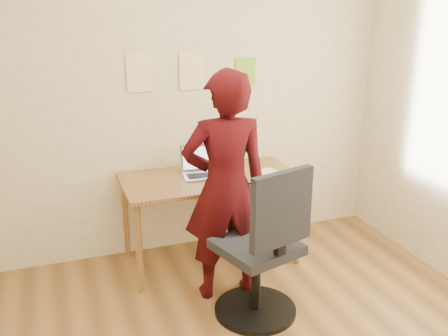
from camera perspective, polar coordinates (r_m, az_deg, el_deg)
name	(u,v)px	position (r m, az deg, el deg)	size (l,w,h in m)	color
room	(278,149)	(2.54, 6.20, 2.13)	(3.58, 3.58, 2.78)	brown
desk	(211,187)	(4.01, -1.53, -2.16)	(1.40, 0.70, 0.74)	olive
laptop	(202,169)	(4.01, -2.56, -0.10)	(0.34, 0.31, 0.23)	silver
paper_sheet	(271,174)	(4.05, 5.36, -0.72)	(0.21, 0.30, 0.00)	white
phone	(245,181)	(3.86, 2.43, -1.53)	(0.08, 0.13, 0.01)	black
wall_note_left	(140,73)	(4.03, -9.60, 10.67)	(0.21, 0.00, 0.30)	#F9DC95
wall_note_mid	(192,71)	(4.12, -3.68, 10.99)	(0.21, 0.00, 0.30)	#F9DC95
wall_note_right	(246,72)	(4.28, 2.48, 10.94)	(0.18, 0.00, 0.24)	#7DBD2A
office_chair	(263,256)	(3.36, 4.52, -9.94)	(0.60, 0.61, 1.10)	black
person	(225,188)	(3.48, 0.14, -2.27)	(0.61, 0.40, 1.66)	#360709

